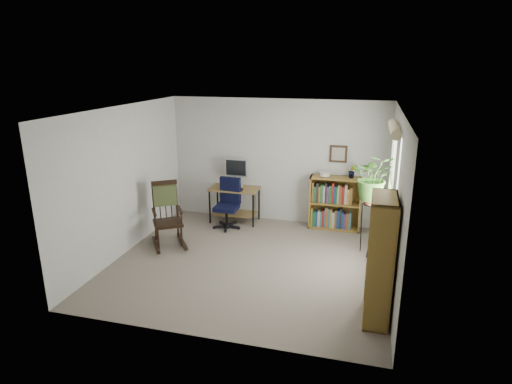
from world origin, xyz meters
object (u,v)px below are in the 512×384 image
(desk, at_px, (235,205))
(tall_bookshelf, at_px, (380,260))
(office_chair, at_px, (226,204))
(rocking_chair, at_px, (167,214))
(low_bookshelf, at_px, (335,203))

(desk, distance_m, tall_bookshelf, 3.89)
(office_chair, xyz_separation_m, rocking_chair, (-0.71, -1.03, 0.08))
(tall_bookshelf, bearing_deg, desk, 134.29)
(desk, relative_size, rocking_chair, 0.84)
(rocking_chair, relative_size, tall_bookshelf, 0.72)
(rocking_chair, distance_m, tall_bookshelf, 3.71)
(low_bookshelf, xyz_separation_m, tall_bookshelf, (0.76, -2.89, 0.28))
(desk, xyz_separation_m, office_chair, (-0.04, -0.39, 0.14))
(desk, bearing_deg, rocking_chair, -117.86)
(rocking_chair, bearing_deg, low_bookshelf, -3.44)
(office_chair, distance_m, rocking_chair, 1.25)
(desk, height_order, low_bookshelf, low_bookshelf)
(office_chair, bearing_deg, rocking_chair, -118.83)
(desk, xyz_separation_m, tall_bookshelf, (2.70, -2.77, 0.44))
(low_bookshelf, bearing_deg, tall_bookshelf, -75.31)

